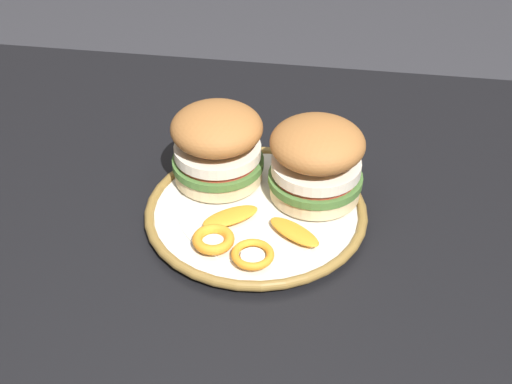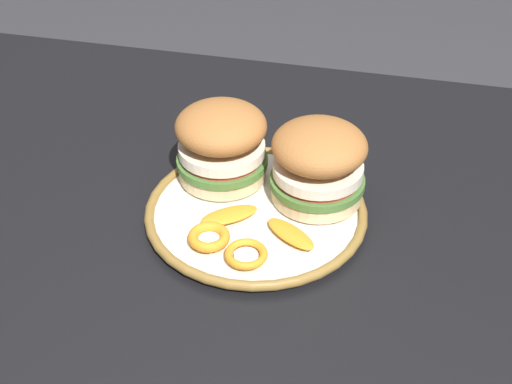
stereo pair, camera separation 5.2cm
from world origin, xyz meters
name	(u,v)px [view 1 (the left image)]	position (x,y,z in m)	size (l,w,h in m)	color
dining_table	(246,283)	(0.00, 0.00, 0.62)	(1.33, 0.87, 0.71)	black
dinner_plate	(256,212)	(0.01, 0.02, 0.72)	(0.27, 0.27, 0.02)	silver
sandwich_half_left	(217,144)	(-0.05, 0.07, 0.78)	(0.13, 0.13, 0.10)	beige
sandwich_half_right	(317,159)	(0.08, 0.06, 0.78)	(0.12, 0.12, 0.10)	beige
orange_peel_curled	(253,255)	(0.02, -0.07, 0.74)	(0.05, 0.05, 0.01)	orange
orange_peel_strip_long	(231,216)	(-0.02, -0.01, 0.74)	(0.07, 0.07, 0.01)	orange
orange_peel_strip_short	(294,232)	(0.06, -0.02, 0.74)	(0.07, 0.06, 0.01)	orange
orange_peel_small_curl	(213,239)	(-0.03, -0.05, 0.74)	(0.06, 0.06, 0.01)	orange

